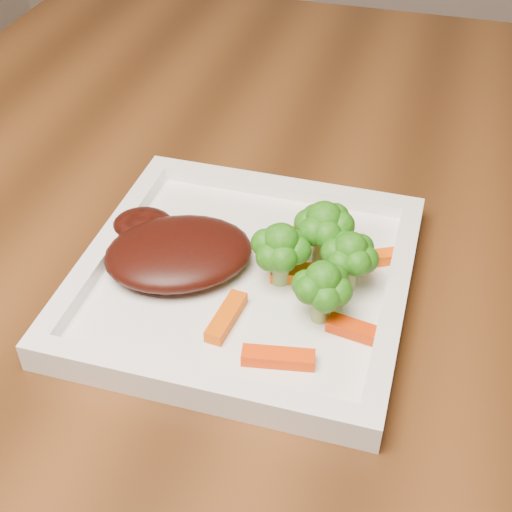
# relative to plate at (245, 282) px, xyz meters

# --- Properties ---
(plate) EXTENTS (0.27, 0.27, 0.01)m
(plate) POSITION_rel_plate_xyz_m (0.00, 0.00, 0.00)
(plate) COLOR white
(plate) RESTS_ON dining_table
(steak) EXTENTS (0.16, 0.14, 0.03)m
(steak) POSITION_rel_plate_xyz_m (-0.06, -0.00, 0.02)
(steak) COLOR #390D08
(steak) RESTS_ON plate
(broccoli_0) EXTENTS (0.06, 0.06, 0.07)m
(broccoli_0) POSITION_rel_plate_xyz_m (0.06, 0.04, 0.04)
(broccoli_0) COLOR #357112
(broccoli_0) RESTS_ON plate
(broccoli_1) EXTENTS (0.07, 0.07, 0.06)m
(broccoli_1) POSITION_rel_plate_xyz_m (0.09, 0.01, 0.04)
(broccoli_1) COLOR #387513
(broccoli_1) RESTS_ON plate
(broccoli_2) EXTENTS (0.06, 0.06, 0.06)m
(broccoli_2) POSITION_rel_plate_xyz_m (0.07, -0.03, 0.04)
(broccoli_2) COLOR #316811
(broccoli_2) RESTS_ON plate
(broccoli_3) EXTENTS (0.06, 0.06, 0.06)m
(broccoli_3) POSITION_rel_plate_xyz_m (0.03, 0.00, 0.04)
(broccoli_3) COLOR #2A7613
(broccoli_3) RESTS_ON plate
(carrot_0) EXTENTS (0.06, 0.02, 0.01)m
(carrot_0) POSITION_rel_plate_xyz_m (0.05, -0.08, 0.01)
(carrot_0) COLOR #E53803
(carrot_0) RESTS_ON plate
(carrot_1) EXTENTS (0.05, 0.02, 0.01)m
(carrot_1) POSITION_rel_plate_xyz_m (0.11, -0.04, 0.01)
(carrot_1) COLOR red
(carrot_1) RESTS_ON plate
(carrot_2) EXTENTS (0.02, 0.05, 0.01)m
(carrot_2) POSITION_rel_plate_xyz_m (0.00, -0.06, 0.01)
(carrot_2) COLOR #E15203
(carrot_2) RESTS_ON plate
(carrot_3) EXTENTS (0.05, 0.03, 0.01)m
(carrot_3) POSITION_rel_plate_xyz_m (0.10, 0.05, 0.01)
(carrot_3) COLOR #FF5604
(carrot_3) RESTS_ON plate
(carrot_4) EXTENTS (0.05, 0.04, 0.01)m
(carrot_4) POSITION_rel_plate_xyz_m (0.03, 0.06, 0.01)
(carrot_4) COLOR #DC5D03
(carrot_4) RESTS_ON plate
(carrot_6) EXTENTS (0.07, 0.03, 0.01)m
(carrot_6) POSITION_rel_plate_xyz_m (0.05, 0.01, 0.01)
(carrot_6) COLOR #FF6A04
(carrot_6) RESTS_ON plate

